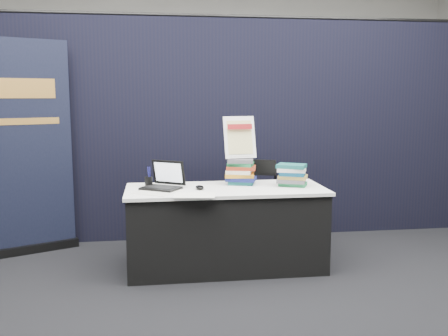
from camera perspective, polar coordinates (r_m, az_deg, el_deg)
floor at (r=4.21m, az=1.29°, el=-13.74°), size 8.00×8.00×0.00m
wall_back at (r=7.88m, az=-3.42°, el=9.50°), size 8.00×0.02×3.50m
drape_partition at (r=5.50m, az=-1.36°, el=4.32°), size 6.00×0.08×2.40m
display_table at (r=4.61m, az=0.20°, el=-6.85°), size 1.80×0.75×0.75m
laptop at (r=4.51m, az=-7.25°, el=-1.61°), size 0.40×0.41×0.25m
mouse at (r=4.45m, az=-2.80°, el=-2.23°), size 0.09×0.13×0.04m
brochure_left at (r=4.44m, az=-6.78°, el=-2.52°), size 0.32×0.26×0.00m
brochure_mid at (r=4.34m, az=-7.99°, el=-2.80°), size 0.41×0.38×0.00m
brochure_right at (r=4.19m, az=-3.37°, el=-3.11°), size 0.37×0.29×0.00m
pen_cup at (r=4.63m, az=-8.60°, el=-1.55°), size 0.09×0.09×0.09m
book_stack_tall at (r=4.70m, az=1.85°, el=-0.39°), size 0.30×0.25×0.24m
book_stack_short at (r=4.64m, az=7.84°, el=-0.82°), size 0.29×0.26×0.20m
info_sign at (r=4.69m, az=1.80°, el=3.48°), size 0.31×0.17×0.41m
pullup_banner at (r=5.31m, az=-21.44°, el=0.83°), size 0.86×0.46×2.13m
stacking_chair at (r=5.05m, az=4.08°, el=-3.90°), size 0.54×0.56×0.93m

